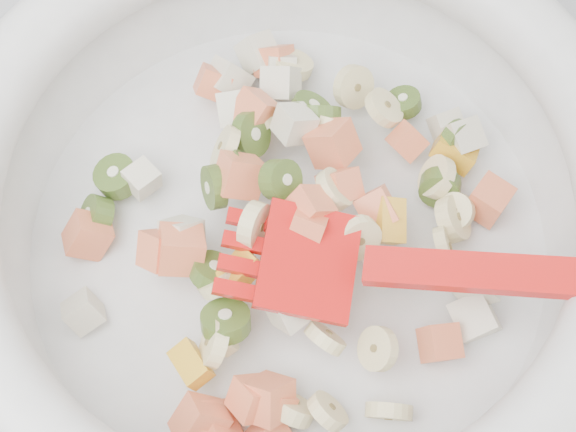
# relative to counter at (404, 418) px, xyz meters

# --- Properties ---
(counter) EXTENTS (2.00, 0.60, 0.90)m
(counter) POSITION_rel_counter_xyz_m (0.00, 0.00, 0.00)
(counter) COLOR gray
(counter) RESTS_ON ground
(mixing_bowl) EXTENTS (0.44, 0.40, 0.11)m
(mixing_bowl) POSITION_rel_counter_xyz_m (-0.12, -0.02, 0.51)
(mixing_bowl) COLOR silver
(mixing_bowl) RESTS_ON counter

